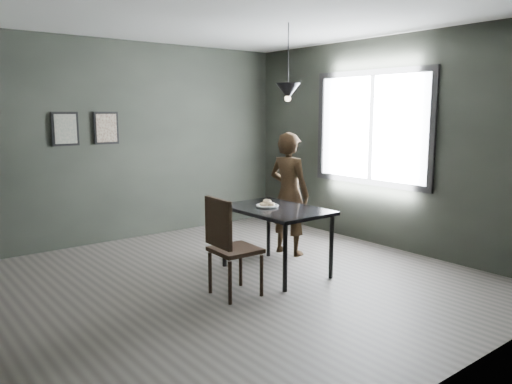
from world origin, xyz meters
TOP-DOWN VIEW (x-y plane):
  - ground at (0.00, 0.00)m, footprint 5.00×5.00m
  - back_wall at (0.00, 2.50)m, footprint 5.00×0.10m
  - ceiling at (0.00, 0.00)m, footprint 5.00×5.00m
  - window_assembly at (2.47, 0.20)m, footprint 0.04×1.96m
  - cafe_table at (0.60, 0.00)m, footprint 0.80×1.20m
  - white_plate at (0.56, 0.11)m, footprint 0.23×0.23m
  - donut_pile at (0.56, 0.11)m, footprint 0.17×0.13m
  - woman at (1.22, 0.47)m, footprint 0.49×0.64m
  - wood_chair at (-0.27, -0.29)m, footprint 0.45×0.45m
  - pendant_lamp at (0.85, 0.10)m, footprint 0.28×0.28m
  - framed_print_left at (-0.90, 2.47)m, footprint 0.34×0.04m
  - framed_print_right at (-0.35, 2.47)m, footprint 0.34×0.04m

SIDE VIEW (x-z plane):
  - ground at x=0.00m, z-range 0.00..0.00m
  - wood_chair at x=-0.27m, z-range 0.07..1.07m
  - cafe_table at x=0.60m, z-range 0.30..1.05m
  - white_plate at x=0.56m, z-range 0.75..0.76m
  - woman at x=1.22m, z-range 0.00..1.57m
  - donut_pile at x=0.56m, z-range 0.75..0.83m
  - back_wall at x=0.00m, z-range 0.00..2.80m
  - window_assembly at x=2.47m, z-range 0.82..2.38m
  - framed_print_left at x=-0.90m, z-range 1.38..1.82m
  - framed_print_right at x=-0.35m, z-range 1.38..1.82m
  - pendant_lamp at x=0.85m, z-range 1.62..2.48m
  - ceiling at x=0.00m, z-range 2.79..2.81m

